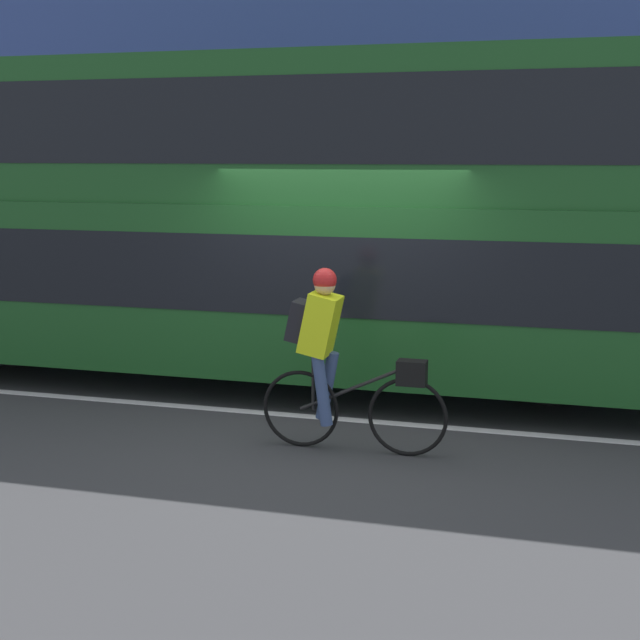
# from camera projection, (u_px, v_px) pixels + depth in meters

# --- Properties ---
(ground_plane) EXTENTS (80.00, 80.00, 0.00)m
(ground_plane) POSITION_uv_depth(u_px,v_px,m) (334.00, 423.00, 8.88)
(ground_plane) COLOR #38383A
(road_center_line) EXTENTS (50.00, 0.14, 0.01)m
(road_center_line) POSITION_uv_depth(u_px,v_px,m) (338.00, 419.00, 9.02)
(road_center_line) COLOR silver
(road_center_line) RESTS_ON ground_plane
(sidewalk_curb) EXTENTS (60.00, 2.37, 0.12)m
(sidewalk_curb) POSITION_uv_depth(u_px,v_px,m) (422.00, 319.00, 14.10)
(sidewalk_curb) COLOR #A8A399
(sidewalk_curb) RESTS_ON ground_plane
(building_facade) EXTENTS (60.00, 0.30, 6.09)m
(building_facade) POSITION_uv_depth(u_px,v_px,m) (438.00, 129.00, 14.81)
(building_facade) COLOR #33478C
(building_facade) RESTS_ON ground_plane
(bus) EXTENTS (10.58, 2.48, 3.65)m
(bus) POSITION_uv_depth(u_px,v_px,m) (257.00, 207.00, 10.12)
(bus) COLOR black
(bus) RESTS_ON ground_plane
(cyclist_on_bike) EXTENTS (1.70, 0.32, 1.66)m
(cyclist_on_bike) POSITION_uv_depth(u_px,v_px,m) (334.00, 354.00, 7.94)
(cyclist_on_bike) COLOR black
(cyclist_on_bike) RESTS_ON ground_plane
(trash_bin) EXTENTS (0.56, 0.56, 0.92)m
(trash_bin) POSITION_uv_depth(u_px,v_px,m) (241.00, 281.00, 14.68)
(trash_bin) COLOR #515156
(trash_bin) RESTS_ON sidewalk_curb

